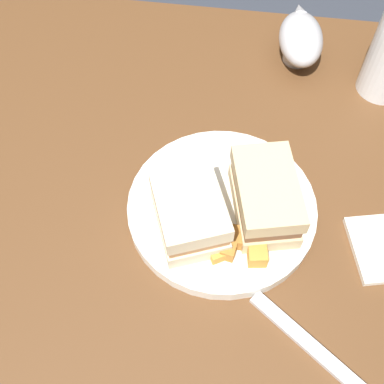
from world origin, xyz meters
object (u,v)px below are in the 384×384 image
sandwich_half_right (265,197)px  gravy_boat (301,38)px  fork (317,351)px  sandwich_half_left (190,213)px  plate (222,208)px

sandwich_half_right → gravy_boat: bearing=-97.2°
sandwich_half_right → fork: bearing=113.6°
sandwich_half_left → gravy_boat: (-0.13, -0.34, -0.01)m
plate → gravy_boat: 0.32m
sandwich_half_left → fork: sandwich_half_left is taller
sandwich_half_left → gravy_boat: sandwich_half_left is taller
sandwich_half_left → fork: size_ratio=0.69×
plate → sandwich_half_right: 0.06m
plate → fork: 0.20m
plate → fork: (-0.12, 0.16, -0.01)m
plate → gravy_boat: bearing=-106.5°
sandwich_half_left → plate: bearing=-134.9°
sandwich_half_left → fork: 0.21m
sandwich_half_left → sandwich_half_right: 0.09m
sandwich_half_left → sandwich_half_right: (-0.09, -0.04, 0.00)m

